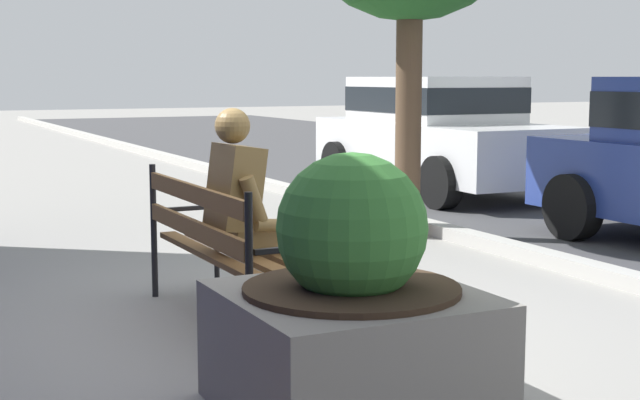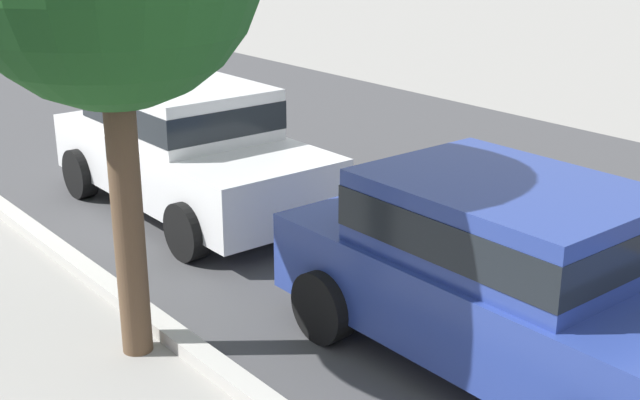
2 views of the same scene
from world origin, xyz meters
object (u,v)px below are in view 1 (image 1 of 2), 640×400
parked_car_white (437,131)px  park_bench (219,239)px  concrete_planter (351,312)px  bronze_statue_seated (257,220)px

parked_car_white → park_bench: bearing=-44.3°
park_bench → concrete_planter: size_ratio=1.48×
park_bench → parked_car_white: bearing=135.7°
bronze_statue_seated → parked_car_white: size_ratio=0.33×
bronze_statue_seated → concrete_planter: 1.67m
park_bench → bronze_statue_seated: (0.11, 0.21, 0.12)m
bronze_statue_seated → parked_car_white: bearing=137.5°
concrete_planter → parked_car_white: bearing=144.1°
concrete_planter → park_bench: bearing=-179.7°
bronze_statue_seated → concrete_planter: size_ratio=1.12×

